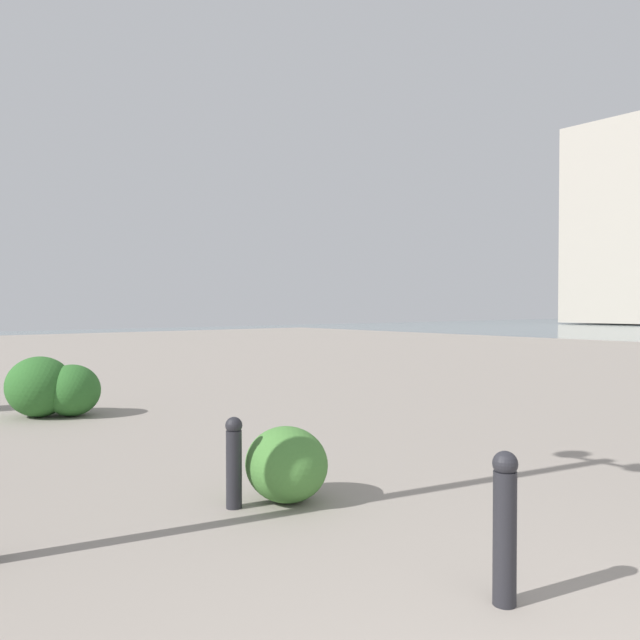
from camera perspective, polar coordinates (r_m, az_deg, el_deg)
name	(u,v)px	position (r m, az deg, el deg)	size (l,w,h in m)	color
bollard_near	(505,525)	(3.50, 16.45, -17.41)	(0.13, 0.13, 0.79)	#232328
bollard_mid	(234,460)	(4.91, -7.83, -12.52)	(0.13, 0.13, 0.69)	#232328
shrub_low	(286,464)	(5.04, -3.07, -12.95)	(0.69, 0.62, 0.59)	#477F38
shrub_round	(39,387)	(9.57, -24.15, -5.54)	(0.98, 0.89, 0.84)	#2D6628
shrub_wide	(72,390)	(9.45, -21.62, -5.96)	(0.85, 0.76, 0.72)	#2D6628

